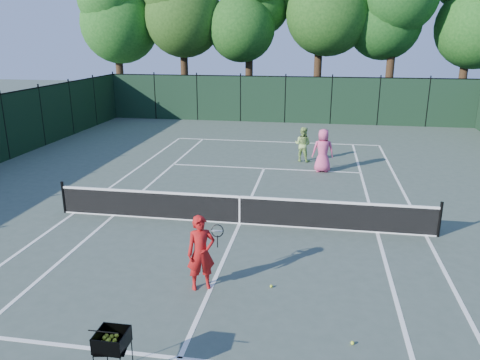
% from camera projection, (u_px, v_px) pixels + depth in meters
% --- Properties ---
extents(ground, '(90.00, 90.00, 0.00)m').
position_uv_depth(ground, '(240.00, 224.00, 14.40)').
color(ground, '#404E44').
rests_on(ground, ground).
extents(sideline_doubles_left, '(0.10, 23.77, 0.01)m').
position_uv_depth(sideline_doubles_left, '(74.00, 213.00, 15.27)').
color(sideline_doubles_left, white).
rests_on(sideline_doubles_left, ground).
extents(sideline_doubles_right, '(0.10, 23.77, 0.01)m').
position_uv_depth(sideline_doubles_right, '(426.00, 236.00, 13.52)').
color(sideline_doubles_right, white).
rests_on(sideline_doubles_right, ground).
extents(sideline_singles_left, '(0.10, 23.77, 0.01)m').
position_uv_depth(sideline_singles_left, '(114.00, 215.00, 15.06)').
color(sideline_singles_left, white).
rests_on(sideline_singles_left, ground).
extents(sideline_singles_right, '(0.10, 23.77, 0.01)m').
position_uv_depth(sideline_singles_right, '(377.00, 233.00, 13.74)').
color(sideline_singles_right, white).
rests_on(sideline_singles_right, ground).
extents(baseline_far, '(10.97, 0.10, 0.01)m').
position_uv_depth(baseline_far, '(276.00, 142.00, 25.60)').
color(baseline_far, white).
rests_on(baseline_far, ground).
extents(service_line_near, '(8.23, 0.10, 0.01)m').
position_uv_depth(service_line_near, '(180.00, 358.00, 8.37)').
color(service_line_near, white).
rests_on(service_line_near, ground).
extents(service_line_far, '(8.23, 0.10, 0.01)m').
position_uv_depth(service_line_far, '(264.00, 168.00, 20.43)').
color(service_line_far, white).
rests_on(service_line_far, ground).
extents(center_service_line, '(0.10, 12.80, 0.01)m').
position_uv_depth(center_service_line, '(240.00, 224.00, 14.40)').
color(center_service_line, white).
rests_on(center_service_line, ground).
extents(tennis_net, '(11.69, 0.09, 1.06)m').
position_uv_depth(tennis_net, '(240.00, 209.00, 14.26)').
color(tennis_net, black).
rests_on(tennis_net, ground).
extents(fence_far, '(24.00, 0.05, 3.00)m').
position_uv_depth(fence_far, '(285.00, 100.00, 30.92)').
color(fence_far, black).
rests_on(fence_far, ground).
extents(tree_2, '(6.00, 6.00, 12.40)m').
position_uv_depth(tree_2, '(249.00, 4.00, 33.15)').
color(tree_2, black).
rests_on(tree_2, ground).
extents(tree_5, '(5.80, 5.80, 12.23)m').
position_uv_depth(tree_5, '(473.00, 2.00, 31.05)').
color(tree_5, black).
rests_on(tree_5, ground).
extents(coach, '(0.80, 0.87, 1.75)m').
position_uv_depth(coach, '(201.00, 253.00, 10.48)').
color(coach, '#AF1414').
rests_on(coach, ground).
extents(player_pink, '(0.96, 0.68, 1.84)m').
position_uv_depth(player_pink, '(323.00, 151.00, 19.70)').
color(player_pink, '#D54B7E').
rests_on(player_pink, ground).
extents(player_green, '(0.92, 0.82, 1.59)m').
position_uv_depth(player_green, '(303.00, 144.00, 21.42)').
color(player_green, '#96C160').
rests_on(player_green, ground).
extents(ball_hopper, '(0.58, 0.58, 0.96)m').
position_uv_depth(ball_hopper, '(112.00, 340.00, 7.58)').
color(ball_hopper, black).
rests_on(ball_hopper, ground).
extents(loose_ball_near_cart, '(0.07, 0.07, 0.07)m').
position_uv_depth(loose_ball_near_cart, '(352.00, 343.00, 8.74)').
color(loose_ball_near_cart, '#D4ED30').
rests_on(loose_ball_near_cart, ground).
extents(loose_ball_midcourt, '(0.07, 0.07, 0.07)m').
position_uv_depth(loose_ball_midcourt, '(271.00, 286.00, 10.73)').
color(loose_ball_midcourt, '#BED82C').
rests_on(loose_ball_midcourt, ground).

